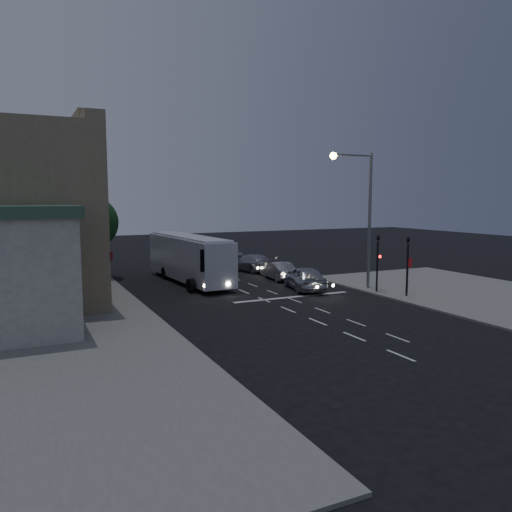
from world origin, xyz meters
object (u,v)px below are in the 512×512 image
regulatory_sign (409,269)px  streetlight (362,205)px  traffic_signal_main (378,256)px  car_sedan_a (278,271)px  traffic_signal_side (408,259)px  car_sedan_b (251,263)px  street_tree (91,220)px  car_sedan_c (225,255)px  tour_bus (189,257)px  car_suv (305,278)px  car_extra (198,249)px

regulatory_sign → streetlight: 5.18m
traffic_signal_main → streetlight: bearing=100.2°
car_sedan_a → traffic_signal_side: (3.87, -9.63, 1.74)m
car_sedan_b → traffic_signal_main: (3.25, -12.49, 1.70)m
car_sedan_b → street_tree: 13.23m
car_sedan_c → tour_bus: bearing=64.0°
car_suv → street_tree: street_tree is taller
car_suv → car_sedan_c: car_suv is taller
tour_bus → car_extra: size_ratio=2.31×
traffic_signal_main → streetlight: 3.61m
tour_bus → streetlight: (9.45, -7.88, 3.87)m
tour_bus → car_sedan_b: tour_bus is taller
car_sedan_a → tour_bus: bearing=-9.2°
traffic_signal_side → streetlight: (-0.96, 3.40, 3.31)m
car_extra → traffic_signal_main: size_ratio=1.20×
car_sedan_a → street_tree: bearing=-22.6°
tour_bus → car_sedan_a: 6.85m
tour_bus → car_sedan_c: tour_bus is taller
car_extra → regulatory_sign: bearing=88.7°
car_extra → street_tree: street_tree is taller
car_sedan_b → car_extra: (-0.56, 11.90, 0.09)m
car_extra → regulatory_sign: (5.51, -25.41, 0.79)m
car_extra → traffic_signal_side: (4.51, -26.37, 1.61)m
car_sedan_b → streetlight: streetlight is taller
car_sedan_b → traffic_signal_main: bearing=92.4°
car_sedan_c → car_extra: bearing=-72.4°
car_suv → streetlight: 6.18m
car_suv → car_sedan_c: (0.64, 15.73, -0.06)m
car_sedan_b → traffic_signal_main: traffic_signal_main is taller
car_suv → streetlight: streetlight is taller
regulatory_sign → streetlight: (-1.96, 2.44, 4.14)m
traffic_signal_side → street_tree: size_ratio=0.66×
car_sedan_a → traffic_signal_main: size_ratio=1.00×
tour_bus → streetlight: size_ratio=1.26×
street_tree → car_extra: bearing=40.2°
car_sedan_b → regulatory_sign: (4.95, -13.50, 0.87)m
car_sedan_b → traffic_signal_side: 15.09m
car_suv → traffic_signal_main: bearing=153.7°
car_sedan_b → tour_bus: bearing=14.0°
car_sedan_c → regulatory_sign: (4.69, -19.77, 0.84)m
car_sedan_a → traffic_signal_main: bearing=117.4°
car_sedan_c → regulatory_sign: bearing=112.8°
traffic_signal_main → traffic_signal_side: same height
tour_bus → streetlight: streetlight is taller
car_sedan_a → car_sedan_b: bearing=-84.1°
street_tree → regulatory_sign: bearing=-41.1°
car_sedan_b → car_sedan_a: bearing=78.7°
car_sedan_c → traffic_signal_main: size_ratio=1.32×
streetlight → car_suv: bearing=154.7°
regulatory_sign → streetlight: bearing=128.7°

